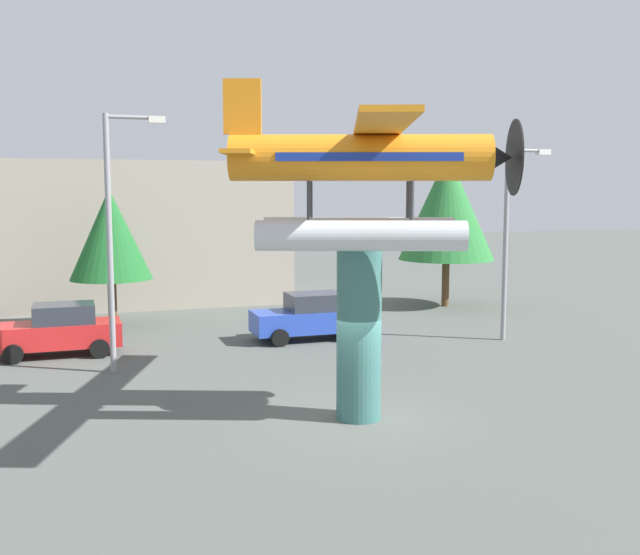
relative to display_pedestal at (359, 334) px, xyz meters
The scene contains 10 objects.
ground_plane 2.12m from the display_pedestal, ahead, with size 140.00×140.00×0.00m, color #515651.
display_pedestal is the anchor object (origin of this frame).
floatplane_monument 3.79m from the display_pedestal, 20.10° to the right, with size 7.20×10.14×4.00m.
car_near_red 12.21m from the display_pedestal, 125.70° to the left, with size 4.20×2.02×1.76m.
car_mid_blue 9.98m from the display_pedestal, 79.26° to the left, with size 4.20×2.02×1.76m.
streetlight_primary 8.94m from the display_pedestal, 127.90° to the left, with size 1.84×0.28×7.89m.
streetlight_secondary 11.76m from the display_pedestal, 39.46° to the left, with size 1.84×0.28×7.16m.
storefront_building 22.24m from the display_pedestal, 97.60° to the left, with size 13.52×7.26×6.97m, color #9E9384.
tree_east 15.93m from the display_pedestal, 108.51° to the left, with size 3.34×3.34×5.66m.
tree_center_back 18.89m from the display_pedestal, 55.57° to the left, with size 4.58×4.58×7.36m.
Camera 1 is at (-6.65, -16.85, 5.65)m, focal length 42.22 mm.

